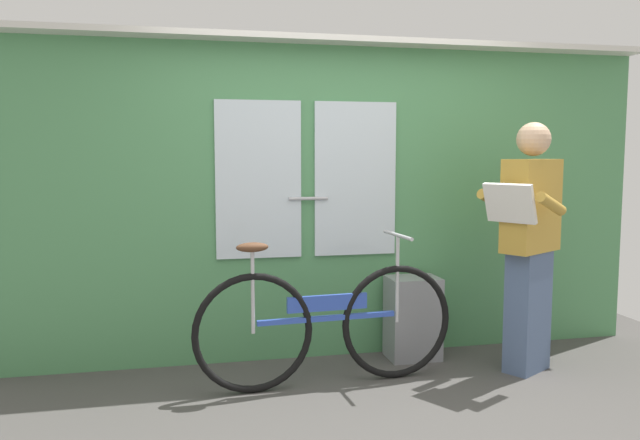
{
  "coord_description": "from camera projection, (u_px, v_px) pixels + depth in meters",
  "views": [
    {
      "loc": [
        -1.09,
        -3.18,
        1.48
      ],
      "look_at": [
        -0.22,
        0.76,
        1.06
      ],
      "focal_mm": 35.93,
      "sensor_mm": 36.0,
      "label": 1
    }
  ],
  "objects": [
    {
      "name": "trash_bin_by_wall",
      "position": [
        413.0,
        318.0,
        4.63
      ],
      "size": [
        0.36,
        0.28,
        0.6
      ],
      "primitive_type": "cube",
      "color": "gray",
      "rests_on": "ground_plane"
    },
    {
      "name": "train_door_wall",
      "position": [
        333.0,
        194.0,
        4.63
      ],
      "size": [
        4.74,
        0.28,
        2.28
      ],
      "color": "#4C8C56",
      "rests_on": "ground_plane"
    },
    {
      "name": "ground_plane",
      "position": [
        390.0,
        431.0,
        3.47
      ],
      "size": [
        5.74,
        4.25,
        0.04
      ],
      "primitive_type": "cube",
      "color": "#474442"
    },
    {
      "name": "passenger_reading_newspaper",
      "position": [
        529.0,
        242.0,
        4.29
      ],
      "size": [
        0.63,
        0.58,
        1.69
      ],
      "rotation": [
        0.0,
        0.0,
        3.68
      ],
      "color": "slate",
      "rests_on": "ground_plane"
    },
    {
      "name": "bicycle_near_door",
      "position": [
        326.0,
        324.0,
        4.07
      ],
      "size": [
        1.71,
        0.44,
        0.97
      ],
      "rotation": [
        0.0,
        0.0,
        0.07
      ],
      "color": "black",
      "rests_on": "ground_plane"
    }
  ]
}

